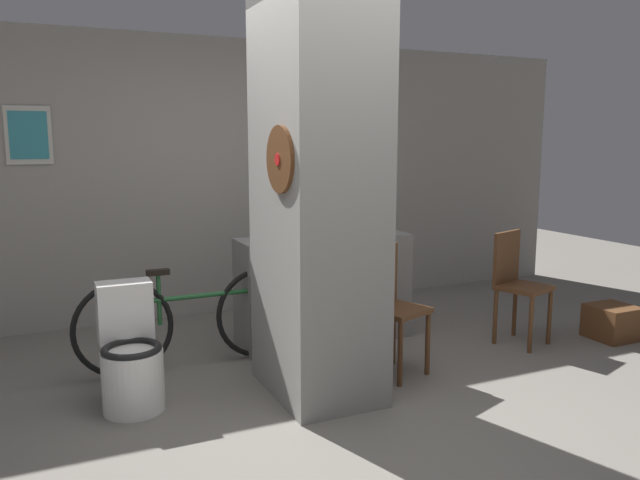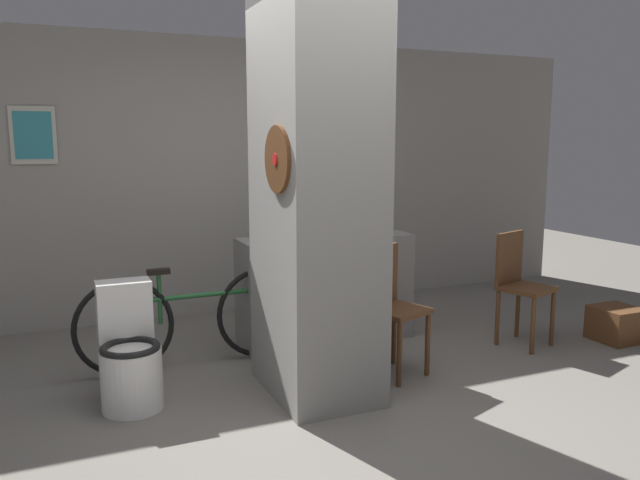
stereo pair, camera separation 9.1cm
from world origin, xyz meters
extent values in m
plane|color=slate|center=(0.00, 0.00, 0.00)|extent=(14.00, 14.00, 0.00)
cube|color=gray|center=(0.00, 2.63, 1.30)|extent=(8.00, 0.06, 2.60)
cube|color=beige|center=(-1.60, 2.58, 1.70)|extent=(0.36, 0.02, 0.48)
cube|color=teal|center=(-1.60, 2.57, 1.70)|extent=(0.30, 0.01, 0.39)
cube|color=beige|center=(1.50, 2.58, 1.55)|extent=(0.44, 0.02, 0.34)
cube|color=#B24C8C|center=(1.50, 2.57, 1.55)|extent=(0.36, 0.01, 0.28)
cube|color=gray|center=(0.06, 0.45, 1.30)|extent=(0.62, 0.90, 2.60)
cylinder|color=#593319|center=(-0.26, 0.27, 1.55)|extent=(0.03, 0.40, 0.40)
cylinder|color=red|center=(-0.27, 0.27, 1.55)|extent=(0.01, 0.07, 0.07)
cube|color=gray|center=(0.55, 1.38, 0.44)|extent=(1.44, 0.44, 0.88)
cylinder|color=white|center=(-1.11, 0.64, 0.19)|extent=(0.38, 0.38, 0.38)
torus|color=black|center=(-1.11, 0.64, 0.40)|extent=(0.36, 0.36, 0.04)
cube|color=white|center=(-1.11, 0.89, 0.57)|extent=(0.34, 0.20, 0.38)
cylinder|color=brown|center=(0.60, 0.28, 0.23)|extent=(0.04, 0.04, 0.46)
cylinder|color=brown|center=(0.89, 0.38, 0.23)|extent=(0.04, 0.04, 0.46)
cylinder|color=brown|center=(0.50, 0.57, 0.23)|extent=(0.04, 0.04, 0.46)
cylinder|color=brown|center=(0.79, 0.68, 0.23)|extent=(0.04, 0.04, 0.46)
cube|color=brown|center=(0.69, 0.48, 0.47)|extent=(0.47, 0.47, 0.04)
cube|color=brown|center=(0.64, 0.63, 0.71)|extent=(0.35, 0.15, 0.43)
cylinder|color=brown|center=(1.89, 0.43, 0.23)|extent=(0.04, 0.04, 0.46)
cylinder|color=brown|center=(2.19, 0.53, 0.23)|extent=(0.04, 0.04, 0.46)
cylinder|color=brown|center=(1.79, 0.72, 0.23)|extent=(0.04, 0.04, 0.46)
cylinder|color=brown|center=(2.08, 0.83, 0.23)|extent=(0.04, 0.04, 0.46)
cube|color=brown|center=(1.99, 0.63, 0.47)|extent=(0.47, 0.47, 0.04)
cube|color=brown|center=(1.93, 0.79, 0.71)|extent=(0.36, 0.15, 0.43)
torus|color=black|center=(-1.08, 1.23, 0.35)|extent=(0.70, 0.04, 0.70)
torus|color=black|center=(-0.06, 1.23, 0.35)|extent=(0.70, 0.04, 0.70)
cylinder|color=#266633|center=(-0.57, 1.23, 0.53)|extent=(0.94, 0.04, 0.04)
cylinder|color=#266633|center=(-0.83, 1.23, 0.53)|extent=(0.03, 0.03, 0.36)
cylinder|color=#266633|center=(-0.11, 1.23, 0.53)|extent=(0.03, 0.03, 0.33)
cube|color=black|center=(-0.83, 1.23, 0.74)|extent=(0.16, 0.06, 0.04)
cylinder|color=#262626|center=(-0.11, 1.23, 0.70)|extent=(0.03, 0.42, 0.03)
cylinder|color=silver|center=(0.78, 1.36, 0.97)|extent=(0.06, 0.06, 0.17)
cylinder|color=silver|center=(0.78, 1.36, 1.09)|extent=(0.02, 0.02, 0.07)
sphere|color=#333333|center=(0.78, 1.36, 1.14)|extent=(0.03, 0.03, 0.03)
cylinder|color=olive|center=(0.67, 1.36, 0.95)|extent=(0.08, 0.08, 0.14)
cylinder|color=olive|center=(0.67, 1.36, 1.05)|extent=(0.03, 0.03, 0.06)
sphere|color=#333333|center=(0.67, 1.36, 1.09)|extent=(0.03, 0.03, 0.03)
cube|color=brown|center=(2.78, 0.42, 0.14)|extent=(0.35, 0.35, 0.28)
camera|label=1|loc=(-1.58, -3.18, 1.67)|focal=35.00mm
camera|label=2|loc=(-1.49, -3.21, 1.67)|focal=35.00mm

